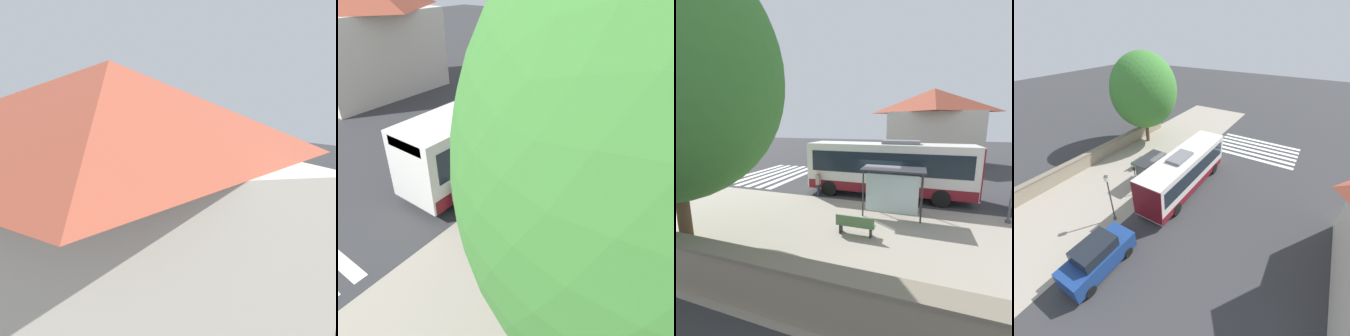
# 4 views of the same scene
# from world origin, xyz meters

# --- Properties ---
(ground_plane) EXTENTS (120.00, 120.00, 0.00)m
(ground_plane) POSITION_xyz_m (0.00, 0.00, 0.00)
(ground_plane) COLOR #353538
(ground_plane) RESTS_ON ground
(sidewalk_plaza) EXTENTS (9.00, 44.00, 0.02)m
(sidewalk_plaza) POSITION_xyz_m (-4.50, 0.00, 0.01)
(sidewalk_plaza) COLOR #9E9384
(sidewalk_plaza) RESTS_ON ground
(crosswalk_stripes) EXTENTS (9.00, 5.25, 0.01)m
(crosswalk_stripes) POSITION_xyz_m (5.00, 10.46, 0.00)
(crosswalk_stripes) COLOR silver
(crosswalk_stripes) RESTS_ON ground
(stone_wall) EXTENTS (0.60, 20.00, 1.42)m
(stone_wall) POSITION_xyz_m (-8.55, 0.00, 0.72)
(stone_wall) COLOR gray
(stone_wall) RESTS_ON ground
(background_building) EXTENTS (7.17, 10.46, 8.72)m
(background_building) POSITION_xyz_m (16.48, -3.46, 4.50)
(background_building) COLOR beige
(background_building) RESTS_ON ground
(bus) EXTENTS (2.62, 10.19, 3.61)m
(bus) POSITION_xyz_m (1.73, -0.27, 1.87)
(bus) COLOR silver
(bus) RESTS_ON ground
(bus_shelter) EXTENTS (1.56, 3.07, 2.44)m
(bus_shelter) POSITION_xyz_m (-1.60, -0.95, 2.00)
(bus_shelter) COLOR #2D2D33
(bus_shelter) RESTS_ON ground
(pedestrian) EXTENTS (0.34, 0.22, 1.66)m
(pedestrian) POSITION_xyz_m (0.17, 3.92, 0.97)
(pedestrian) COLOR #2D3347
(pedestrian) RESTS_ON ground
(bench) EXTENTS (0.40, 1.62, 0.88)m
(bench) POSITION_xyz_m (-4.15, 0.25, 0.48)
(bench) COLOR #4C7247
(bench) RESTS_ON ground
(street_lamp_near) EXTENTS (0.28, 0.28, 3.98)m
(street_lamp_near) POSITION_xyz_m (-0.74, -6.25, 2.37)
(street_lamp_near) COLOR #4C4C51
(street_lamp_near) RESTS_ON ground
(shade_tree) EXTENTS (7.43, 7.43, 10.16)m
(shade_tree) POSITION_xyz_m (-7.21, 5.73, 6.07)
(shade_tree) COLOR brown
(shade_tree) RESTS_ON ground
(parked_car_behind_bus) EXTENTS (1.92, 4.36, 2.09)m
(parked_car_behind_bus) POSITION_xyz_m (1.47, -9.53, 1.01)
(parked_car_behind_bus) COLOR navy
(parked_car_behind_bus) RESTS_ON ground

